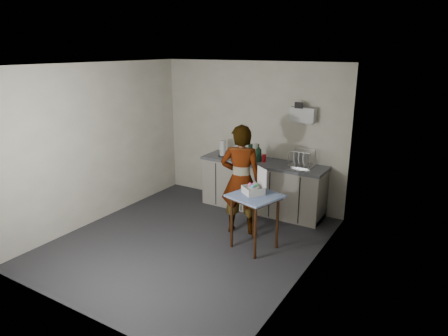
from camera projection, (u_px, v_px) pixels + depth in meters
The scene contains 15 objects.
ground at pixel (189, 241), 6.04m from camera, with size 4.00×4.00×0.00m, color #2C2C31.
wall_back at pixel (251, 134), 7.30m from camera, with size 3.60×0.02×2.60m, color beige.
wall_right at pixel (307, 180), 4.78m from camera, with size 0.02×4.00×2.60m, color beige.
wall_left at pixel (98, 144), 6.55m from camera, with size 0.02×4.00×2.60m, color beige.
ceiling at pixel (184, 65), 5.29m from camera, with size 3.60×4.00×0.01m, color silver.
kitchen_counter at pixel (262, 187), 7.11m from camera, with size 2.24×0.62×0.91m.
wall_shelf at pixel (303, 115), 6.61m from camera, with size 0.42×0.18×0.37m.
side_table at pixel (255, 202), 5.66m from camera, with size 0.78×0.78×0.82m.
standing_man at pixel (241, 180), 6.13m from camera, with size 0.63×0.42×1.73m, color #B2A593.
soap_bottle at pixel (258, 153), 6.91m from camera, with size 0.12×0.12×0.31m, color black.
soda_can at pixel (264, 158), 6.92m from camera, with size 0.07×0.07×0.13m, color red.
dark_bottle at pixel (250, 151), 7.11m from camera, with size 0.08×0.08×0.27m, color black.
paper_towel at pixel (223, 149), 7.26m from camera, with size 0.16×0.16×0.29m.
dish_rack at pixel (301, 163), 6.67m from camera, with size 0.40×0.30×0.28m.
bakery_box at pixel (254, 188), 5.67m from camera, with size 0.37×0.37×0.37m.
Camera 1 is at (3.28, -4.40, 2.82)m, focal length 32.00 mm.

